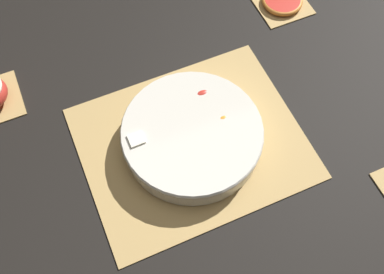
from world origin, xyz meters
name	(u,v)px	position (x,y,z in m)	size (l,w,h in m)	color
ground_plane	(192,143)	(0.00, 0.00, 0.00)	(6.00, 6.00, 0.00)	black
bamboo_mat_center	(192,143)	(0.00, 0.00, 0.00)	(0.44, 0.36, 0.01)	tan
coaster_mat_near_left	(282,3)	(-0.35, -0.26, 0.00)	(0.12, 0.12, 0.01)	tan
fruit_salad_bowl	(192,135)	(0.00, 0.00, 0.04)	(0.28, 0.28, 0.06)	silver
grapefruit_slice	(282,1)	(-0.35, -0.26, 0.01)	(0.10, 0.10, 0.01)	red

